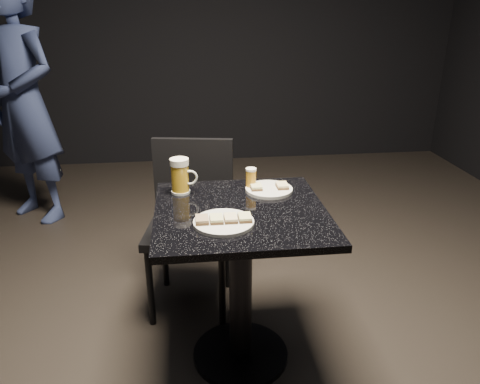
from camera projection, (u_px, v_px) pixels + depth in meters
name	position (u px, v px, depth m)	size (l,w,h in m)	color
floor	(241.00, 356.00, 2.19)	(6.00, 6.00, 0.00)	black
plate_large	(224.00, 222.00, 1.78)	(0.23, 0.23, 0.01)	silver
plate_small	(269.00, 190.00, 2.10)	(0.21, 0.21, 0.01)	white
patron	(24.00, 103.00, 3.33)	(0.64, 0.42, 1.75)	navy
table	(241.00, 261.00, 2.00)	(0.70, 0.70, 0.75)	black
beer_mug	(180.00, 176.00, 2.05)	(0.12, 0.08, 0.16)	silver
beer_tumbler	(251.00, 179.00, 2.11)	(0.05, 0.05, 0.10)	silver
chair	(191.00, 215.00, 2.45)	(0.49, 0.49, 0.88)	black
canapes_on_plate_large	(224.00, 219.00, 1.78)	(0.21, 0.07, 0.02)	#4C3521
canapes_on_plate_small	(269.00, 186.00, 2.09)	(0.17, 0.07, 0.02)	#4C3521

